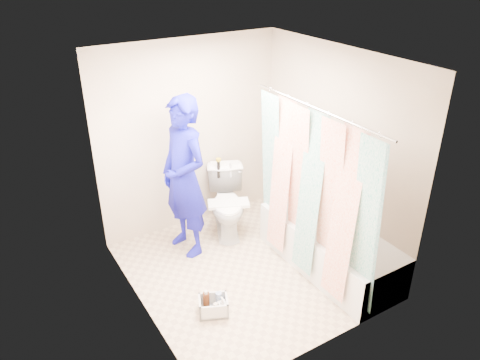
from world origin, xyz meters
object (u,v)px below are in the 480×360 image
plumber (184,178)px  cleaning_caddy (214,306)px  toilet (228,203)px  bathtub (329,247)px

plumber → cleaning_caddy: plumber is taller
plumber → toilet: bearing=87.5°
toilet → bathtub: bearing=-39.4°
toilet → cleaning_caddy: toilet is taller
plumber → cleaning_caddy: (-0.27, -1.16, -0.88)m
bathtub → cleaning_caddy: bearing=179.5°
bathtub → plumber: (-1.21, 1.17, 0.69)m
bathtub → cleaning_caddy: (-1.48, 0.01, -0.19)m
toilet → plumber: (-0.60, -0.07, 0.55)m
cleaning_caddy → plumber: bearing=101.1°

